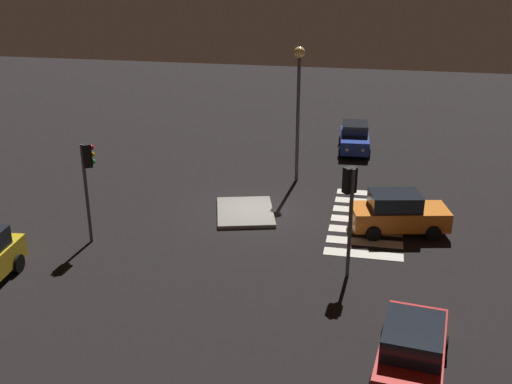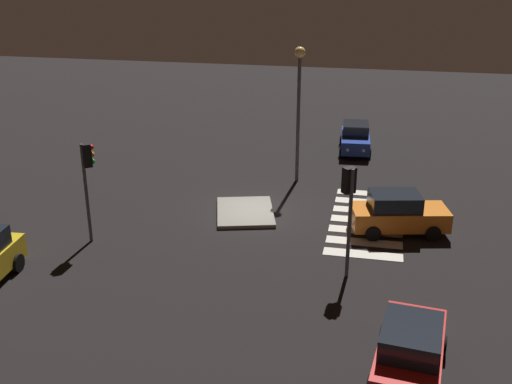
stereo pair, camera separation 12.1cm
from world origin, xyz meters
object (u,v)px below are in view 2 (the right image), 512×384
object	(u,v)px
traffic_light_south	(349,195)
car_red	(410,351)
traffic_light_west	(87,168)
street_lamp	(299,91)
car_orange	(398,213)
car_blue	(355,138)
traffic_island	(245,212)

from	to	relation	value
traffic_light_south	car_red	bearing A→B (deg)	160.64
traffic_light_west	traffic_light_south	xyz separation A→B (m)	(-0.80, -10.59, 0.00)
traffic_light_south	street_lamp	size ratio (longest dim) A/B	0.60
car_red	traffic_light_west	size ratio (longest dim) A/B	1.01
car_orange	car_red	distance (m)	10.01
car_orange	street_lamp	distance (m)	8.61
car_orange	traffic_light_south	bearing A→B (deg)	-126.90
car_blue	car_red	bearing A→B (deg)	3.37
traffic_light_south	street_lamp	world-z (taller)	street_lamp
traffic_island	car_blue	xyz separation A→B (m)	(10.94, -4.44, 0.76)
traffic_island	car_orange	bearing A→B (deg)	-94.81
car_blue	car_red	size ratio (longest dim) A/B	0.94
car_red	traffic_light_south	distance (m)	6.55
car_red	traffic_light_south	size ratio (longest dim) A/B	1.01
traffic_light_south	street_lamp	bearing A→B (deg)	-22.48
car_red	traffic_light_west	distance (m)	14.56
traffic_island	car_blue	size ratio (longest dim) A/B	0.99
car_blue	car_red	xyz separation A→B (m)	(-21.52, -2.76, 0.05)
car_orange	street_lamp	world-z (taller)	street_lamp
car_orange	car_red	bearing A→B (deg)	-100.86
traffic_light_west	traffic_light_south	bearing A→B (deg)	-40.55
car_orange	street_lamp	size ratio (longest dim) A/B	0.62
car_blue	street_lamp	size ratio (longest dim) A/B	0.57
car_orange	car_red	size ratio (longest dim) A/B	1.01
traffic_island	car_blue	bearing A→B (deg)	-22.10
car_orange	traffic_light_west	bearing A→B (deg)	-176.80
car_orange	car_red	xyz separation A→B (m)	(-10.00, -0.27, 0.00)
car_blue	street_lamp	world-z (taller)	street_lamp
traffic_light_south	car_orange	bearing A→B (deg)	-65.27
car_blue	traffic_light_west	size ratio (longest dim) A/B	0.95
car_red	street_lamp	bearing A→B (deg)	26.23
traffic_light_west	street_lamp	bearing A→B (deg)	14.83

